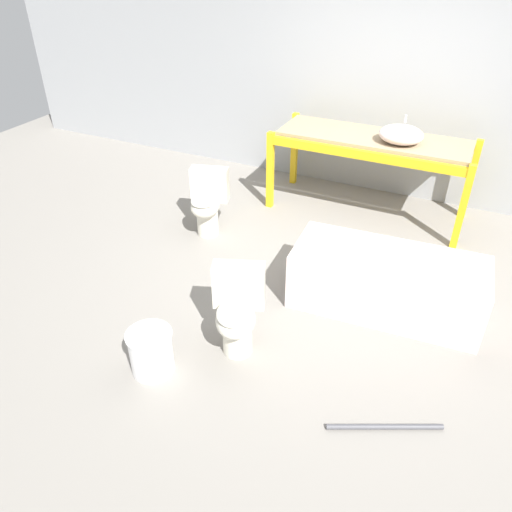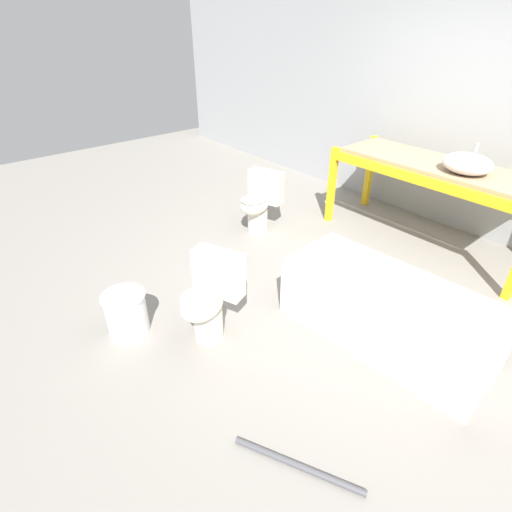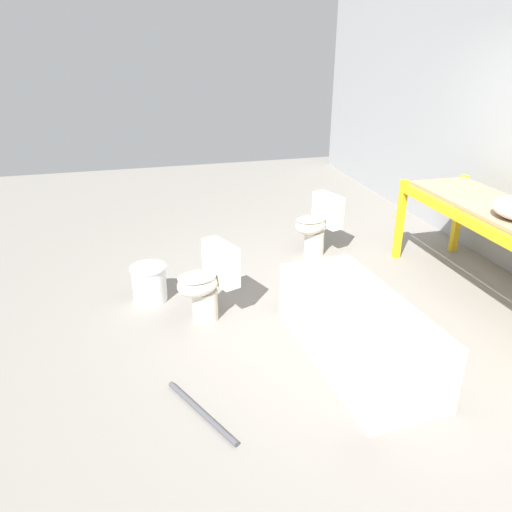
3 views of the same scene
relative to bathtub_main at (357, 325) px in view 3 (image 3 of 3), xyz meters
name	(u,v)px [view 3 (image 3 of 3)]	position (x,y,z in m)	size (l,w,h in m)	color
ground_plane	(357,315)	(-0.58, 0.30, -0.29)	(12.00, 12.00, 0.00)	gray
shelving_rack	(499,220)	(-0.61, 1.65, 0.48)	(2.14, 0.80, 0.90)	yellow
bathtub_main	(357,325)	(0.00, 0.00, 0.00)	(1.60, 0.75, 0.51)	silver
toilet_near	(208,281)	(-0.89, -0.99, 0.06)	(0.50, 0.59, 0.68)	silver
toilet_far	(318,224)	(-1.99, 0.45, 0.06)	(0.47, 0.57, 0.68)	silver
bucket_white	(149,283)	(-1.35, -1.47, -0.11)	(0.33, 0.33, 0.35)	white
loose_pipe	(201,412)	(0.32, -1.25, -0.28)	(0.70, 0.36, 0.04)	#4C4C51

